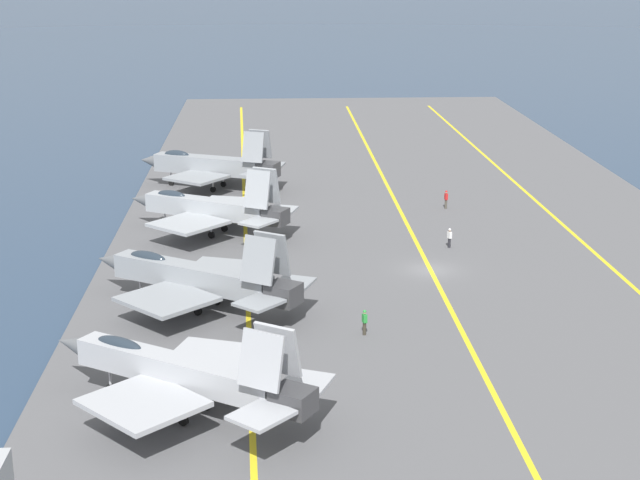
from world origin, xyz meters
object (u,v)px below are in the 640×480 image
parked_jet_second (197,277)px  crew_white_vest (449,237)px  crew_red_vest (446,199)px  parked_jet_nearest (182,372)px  parked_jet_third (210,208)px  parked_jet_fourth (210,165)px  crew_green_vest (365,321)px

parked_jet_second → crew_white_vest: size_ratio=9.64×
parked_jet_second → crew_red_vest: bearing=-40.2°
parked_jet_nearest → parked_jet_third: bearing=0.7°
parked_jet_fourth → crew_white_vest: bearing=-136.3°
parked_jet_nearest → crew_white_vest: 36.46m
parked_jet_nearest → parked_jet_fourth: 52.89m
parked_jet_nearest → crew_red_vest: (43.39, -22.19, -1.51)m
crew_green_vest → crew_white_vest: bearing=-25.4°
crew_white_vest → crew_green_vest: size_ratio=0.98×
parked_jet_nearest → crew_green_vest: 15.65m
parked_jet_fourth → parked_jet_third: bearing=-176.9°
parked_jet_second → crew_green_vest: bearing=-116.6°
crew_red_vest → crew_green_vest: size_ratio=1.05×
crew_red_vest → crew_green_vest: 34.25m
parked_jet_second → parked_jet_fourth: (36.18, 1.03, 0.27)m
parked_jet_third → crew_white_vest: 21.34m
parked_jet_nearest → parked_jet_second: 16.70m
parked_jet_second → parked_jet_third: size_ratio=1.05×
crew_white_vest → crew_red_vest: crew_red_vest is taller
parked_jet_third → crew_white_vest: parked_jet_third is taller
parked_jet_nearest → crew_white_vest: parked_jet_nearest is taller
parked_jet_nearest → parked_jet_fourth: size_ratio=1.02×
parked_jet_nearest → crew_green_vest: (11.01, -11.01, -1.55)m
parked_jet_second → crew_white_vest: parked_jet_second is taller
parked_jet_fourth → crew_green_vest: bearing=-163.5°
crew_white_vest → crew_red_vest: 13.22m
parked_jet_third → parked_jet_second: bearing=-179.7°
crew_white_vest → crew_green_vest: 21.37m
parked_jet_nearest → parked_jet_second: bearing=1.2°
parked_jet_nearest → crew_white_vest: bearing=-33.6°
parked_jet_nearest → crew_white_vest: size_ratio=9.51×
crew_white_vest → crew_red_vest: bearing=-8.8°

